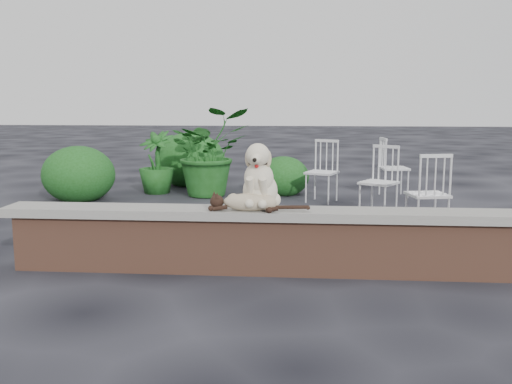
# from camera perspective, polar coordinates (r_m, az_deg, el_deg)

# --- Properties ---
(ground) EXTENTS (60.00, 60.00, 0.00)m
(ground) POSITION_cam_1_polar(r_m,az_deg,el_deg) (5.31, 8.83, -7.94)
(ground) COLOR black
(ground) RESTS_ON ground
(brick_wall) EXTENTS (6.00, 0.30, 0.50)m
(brick_wall) POSITION_cam_1_polar(r_m,az_deg,el_deg) (5.24, 8.90, -5.33)
(brick_wall) COLOR brown
(brick_wall) RESTS_ON ground
(capstone) EXTENTS (6.20, 0.40, 0.08)m
(capstone) POSITION_cam_1_polar(r_m,az_deg,el_deg) (5.18, 8.97, -2.21)
(capstone) COLOR slate
(capstone) RESTS_ON brick_wall
(dog) EXTENTS (0.44, 0.55, 0.60)m
(dog) POSITION_cam_1_polar(r_m,az_deg,el_deg) (5.17, 0.41, 1.70)
(dog) COLOR #C5B897
(dog) RESTS_ON capstone
(cat) EXTENTS (1.05, 0.34, 0.18)m
(cat) POSITION_cam_1_polar(r_m,az_deg,el_deg) (5.06, -0.62, -0.88)
(cat) COLOR tan
(cat) RESTS_ON capstone
(chair_d) EXTENTS (0.77, 0.77, 0.94)m
(chair_d) POSITION_cam_1_polar(r_m,az_deg,el_deg) (7.89, 11.93, 1.03)
(chair_d) COLOR white
(chair_d) RESTS_ON ground
(chair_b) EXTENTS (0.73, 0.73, 0.94)m
(chair_b) POSITION_cam_1_polar(r_m,az_deg,el_deg) (8.86, 6.46, 2.03)
(chair_b) COLOR white
(chair_b) RESTS_ON ground
(chair_c) EXTENTS (0.66, 0.66, 0.94)m
(chair_c) POSITION_cam_1_polar(r_m,az_deg,el_deg) (7.03, 16.45, -0.10)
(chair_c) COLOR white
(chair_c) RESTS_ON ground
(chair_e) EXTENTS (0.63, 0.63, 0.94)m
(chair_e) POSITION_cam_1_polar(r_m,az_deg,el_deg) (9.62, 13.37, 2.39)
(chair_e) COLOR white
(chair_e) RESTS_ON ground
(potted_plant_a) EXTENTS (1.62, 1.54, 1.42)m
(potted_plant_a) POSITION_cam_1_polar(r_m,az_deg,el_deg) (9.41, -4.61, 3.93)
(potted_plant_a) COLOR #174914
(potted_plant_a) RESTS_ON ground
(potted_plant_b) EXTENTS (0.75, 0.75, 1.03)m
(potted_plant_b) POSITION_cam_1_polar(r_m,az_deg,el_deg) (9.79, -9.72, 2.89)
(potted_plant_b) COLOR #174914
(potted_plant_b) RESTS_ON ground
(shrubbery) EXTENTS (4.11, 2.84, 1.01)m
(shrubbery) POSITION_cam_1_polar(r_m,az_deg,el_deg) (9.98, -8.60, 2.42)
(shrubbery) COLOR #174914
(shrubbery) RESTS_ON ground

